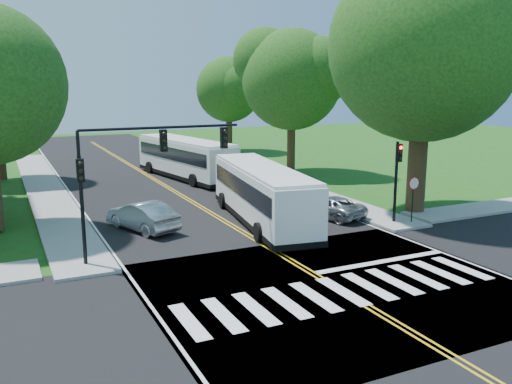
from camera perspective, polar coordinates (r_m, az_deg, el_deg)
ground at (r=21.15m, az=8.30°, el=-9.87°), size 140.00×140.00×0.00m
road at (r=36.83m, az=-7.45°, el=-0.61°), size 14.00×96.00×0.01m
cross_road at (r=21.14m, az=8.30°, el=-9.86°), size 60.00×12.00×0.01m
center_line at (r=40.58m, az=-9.22°, el=0.47°), size 0.36×70.00×0.01m
edge_line_w at (r=39.26m, az=-18.77°, el=-0.37°), size 0.12×70.00×0.01m
edge_line_e at (r=42.95m, az=-0.50°, el=1.22°), size 0.12×70.00×0.01m
crosswalk at (r=20.76m, az=9.08°, el=-10.27°), size 12.60×3.00×0.01m
stop_bar at (r=24.33m, az=13.10°, el=-7.14°), size 6.60×0.40×0.01m
sidewalk_nw at (r=42.05m, az=-21.31°, el=0.29°), size 2.60×40.00×0.15m
sidewalk_ne at (r=46.24m, az=-0.39°, el=2.04°), size 2.60×40.00×0.15m
tree_ne_big at (r=32.91m, az=17.28°, el=14.40°), size 10.80×10.80×14.91m
tree_east_mid at (r=46.19m, az=3.80°, el=11.70°), size 8.40×8.40×11.93m
tree_east_far at (r=61.04m, az=-2.88°, el=10.71°), size 7.20×7.20×10.34m
signal_nw at (r=23.53m, az=-12.41°, el=3.20°), size 7.15×0.46×5.66m
signal_ne at (r=30.19m, az=14.63°, el=2.16°), size 0.30×0.46×4.40m
stop_sign at (r=30.53m, az=16.24°, el=0.40°), size 0.76×0.08×2.53m
bus_lead at (r=29.90m, az=0.65°, el=-0.10°), size 4.43×12.30×3.12m
bus_follow at (r=44.23m, az=-7.47°, el=3.62°), size 4.73×12.52×3.17m
hatchback at (r=29.05m, az=-11.89°, el=-2.48°), size 3.14×4.90×1.53m
suv at (r=31.47m, az=7.73°, el=-1.54°), size 3.13×4.79×1.23m
dark_sedan at (r=41.18m, az=-2.00°, el=1.67°), size 2.67×4.68×1.28m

